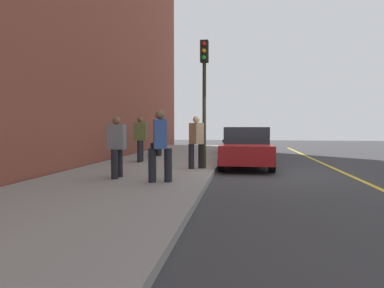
{
  "coord_description": "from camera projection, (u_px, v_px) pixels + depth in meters",
  "views": [
    {
      "loc": [
        11.58,
        -0.17,
        1.52
      ],
      "look_at": [
        1.36,
        -1.65,
        1.0
      ],
      "focal_mm": 31.86,
      "sensor_mm": 36.0,
      "label": 1
    }
  ],
  "objects": [
    {
      "name": "ground_plane",
      "position": [
        246.0,
        172.0,
        11.49
      ],
      "size": [
        56.0,
        56.0,
        0.0
      ],
      "primitive_type": "plane",
      "color": "#333335"
    },
    {
      "name": "sidewalk",
      "position": [
        151.0,
        168.0,
        11.96
      ],
      "size": [
        28.0,
        4.6,
        0.15
      ],
      "primitive_type": "cube",
      "color": "gray",
      "rests_on": "ground"
    },
    {
      "name": "lane_stripe_centre",
      "position": [
        346.0,
        174.0,
        11.03
      ],
      "size": [
        28.0,
        0.14,
        0.01
      ],
      "primitive_type": "cube",
      "color": "gold",
      "rests_on": "ground"
    },
    {
      "name": "parked_car_maroon",
      "position": [
        243.0,
        138.0,
        23.77
      ],
      "size": [
        4.56,
        1.93,
        1.51
      ],
      "color": "black",
      "rests_on": "ground"
    },
    {
      "name": "parked_car_black",
      "position": [
        243.0,
        141.0,
        18.19
      ],
      "size": [
        4.47,
        2.01,
        1.51
      ],
      "color": "black",
      "rests_on": "ground"
    },
    {
      "name": "parked_car_red",
      "position": [
        246.0,
        147.0,
        12.85
      ],
      "size": [
        4.4,
        1.93,
        1.51
      ],
      "color": "black",
      "rests_on": "ground"
    },
    {
      "name": "pedestrian_brown_coat",
      "position": [
        159.0,
        136.0,
        16.21
      ],
      "size": [
        0.59,
        0.52,
        1.79
      ],
      "color": "black",
      "rests_on": "sidewalk"
    },
    {
      "name": "pedestrian_grey_coat",
      "position": [
        117.0,
        145.0,
        9.08
      ],
      "size": [
        0.54,
        0.45,
        1.65
      ],
      "color": "black",
      "rests_on": "sidewalk"
    },
    {
      "name": "pedestrian_olive_coat",
      "position": [
        140.0,
        138.0,
        13.38
      ],
      "size": [
        0.58,
        0.52,
        1.78
      ],
      "color": "black",
      "rests_on": "sidewalk"
    },
    {
      "name": "pedestrian_tan_coat",
      "position": [
        196.0,
        141.0,
        11.2
      ],
      "size": [
        0.54,
        0.52,
        1.72
      ],
      "color": "black",
      "rests_on": "sidewalk"
    },
    {
      "name": "pedestrian_blue_coat",
      "position": [
        160.0,
        144.0,
        8.39
      ],
      "size": [
        0.55,
        0.57,
        1.78
      ],
      "color": "black",
      "rests_on": "sidewalk"
    },
    {
      "name": "traffic_light_pole",
      "position": [
        204.0,
        82.0,
        11.13
      ],
      "size": [
        0.35,
        0.26,
        4.18
      ],
      "color": "#2D2D19",
      "rests_on": "sidewalk"
    },
    {
      "name": "rolling_suitcase",
      "position": [
        154.0,
        150.0,
        15.89
      ],
      "size": [
        0.34,
        0.22,
        0.98
      ],
      "color": "black",
      "rests_on": "sidewalk"
    }
  ]
}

